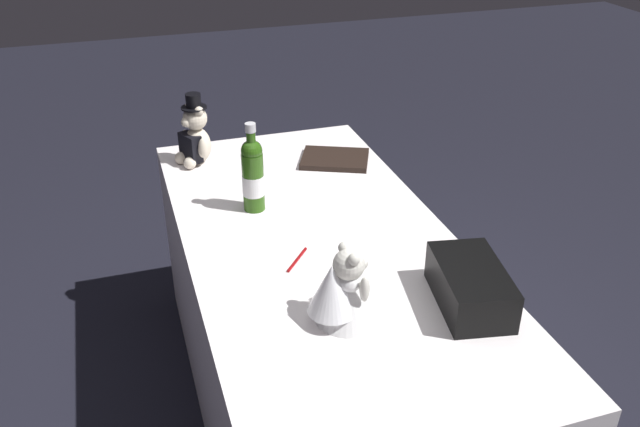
% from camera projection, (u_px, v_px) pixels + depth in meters
% --- Properties ---
extents(ground_plane, '(12.00, 12.00, 0.00)m').
position_uv_depth(ground_plane, '(320.00, 416.00, 2.60)').
color(ground_plane, black).
extents(reception_table, '(1.86, 0.87, 0.79)m').
position_uv_depth(reception_table, '(320.00, 335.00, 2.41)').
color(reception_table, white).
rests_on(reception_table, ground_plane).
extents(teddy_bear_groom, '(0.15, 0.15, 0.29)m').
position_uv_depth(teddy_bear_groom, '(195.00, 137.00, 2.69)').
color(teddy_bear_groom, beige).
rests_on(teddy_bear_groom, reception_table).
extents(teddy_bear_bride, '(0.18, 0.22, 0.23)m').
position_uv_depth(teddy_bear_bride, '(343.00, 290.00, 1.81)').
color(teddy_bear_bride, white).
rests_on(teddy_bear_bride, reception_table).
extents(champagne_bottle, '(0.08, 0.08, 0.32)m').
position_uv_depth(champagne_bottle, '(253.00, 174.00, 2.34)').
color(champagne_bottle, '#2A5412').
rests_on(champagne_bottle, reception_table).
extents(signing_pen, '(0.12, 0.10, 0.01)m').
position_uv_depth(signing_pen, '(298.00, 259.00, 2.11)').
color(signing_pen, maroon).
rests_on(signing_pen, reception_table).
extents(gift_case_black, '(0.33, 0.23, 0.12)m').
position_uv_depth(gift_case_black, '(470.00, 286.00, 1.89)').
color(gift_case_black, black).
rests_on(gift_case_black, reception_table).
extents(guestbook, '(0.30, 0.33, 0.02)m').
position_uv_depth(guestbook, '(335.00, 159.00, 2.75)').
color(guestbook, black).
rests_on(guestbook, reception_table).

